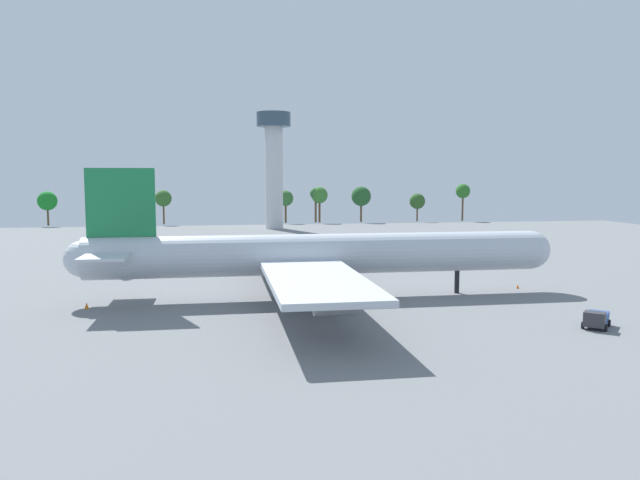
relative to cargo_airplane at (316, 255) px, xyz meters
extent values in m
plane|color=slate|center=(0.59, 0.00, -6.06)|extent=(275.23, 275.23, 0.00)
cylinder|color=silver|center=(0.59, 0.00, 0.11)|extent=(63.60, 5.69, 5.69)
sphere|color=silver|center=(32.39, 0.00, 0.11)|extent=(5.58, 5.58, 5.58)
sphere|color=silver|center=(-31.21, 0.00, 0.11)|extent=(4.84, 4.84, 4.84)
cube|color=#1E7F47|center=(-26.12, 0.00, 7.51)|extent=(8.90, 0.50, 9.11)
cube|color=silver|center=(-27.39, -4.57, 0.96)|extent=(5.72, 8.54, 0.36)
cube|color=silver|center=(-27.39, 4.57, 0.96)|extent=(5.72, 8.54, 0.36)
cube|color=silver|center=(-2.59, -16.37, -0.75)|extent=(10.81, 29.32, 0.70)
cube|color=silver|center=(-2.59, 16.37, -0.75)|extent=(10.81, 29.32, 0.70)
cylinder|color=gray|center=(-1.59, -11.97, -2.29)|extent=(4.55, 2.39, 2.39)
cylinder|color=gray|center=(-1.59, -22.82, -2.29)|extent=(4.55, 2.39, 2.39)
cylinder|color=gray|center=(-1.59, 11.97, -2.29)|extent=(4.55, 2.39, 2.39)
cylinder|color=gray|center=(-1.59, 22.82, -2.29)|extent=(4.55, 2.39, 2.39)
cylinder|color=black|center=(20.94, 0.00, -4.40)|extent=(0.70, 0.70, 3.32)
cylinder|color=black|center=(-2.59, -3.13, -4.40)|extent=(0.70, 0.70, 3.32)
cylinder|color=black|center=(-2.59, 3.13, -4.40)|extent=(0.70, 0.70, 3.32)
cube|color=#333338|center=(27.61, -23.35, -4.86)|extent=(2.70, 2.65, 1.63)
cube|color=#2D5193|center=(29.04, -21.73, -5.07)|extent=(3.44, 3.49, 1.20)
cylinder|color=black|center=(26.74, -22.55, -5.67)|extent=(0.72, 0.76, 0.77)
cylinder|color=black|center=(28.51, -24.12, -5.67)|extent=(0.72, 0.76, 0.77)
cylinder|color=black|center=(28.51, -20.54, -5.67)|extent=(0.72, 0.76, 0.77)
cylinder|color=black|center=(30.29, -22.11, -5.67)|extent=(0.72, 0.76, 0.77)
cube|color=white|center=(-29.55, 21.96, -4.69)|extent=(2.16, 2.36, 1.81)
cube|color=white|center=(-27.90, 23.05, -5.03)|extent=(3.33, 3.14, 1.12)
cylinder|color=black|center=(-30.05, 22.94, -5.59)|extent=(0.93, 0.74, 0.93)
cylinder|color=black|center=(-28.86, 21.12, -5.59)|extent=(0.93, 0.74, 0.93)
cylinder|color=black|center=(-28.01, 24.28, -5.59)|extent=(0.93, 0.74, 0.93)
cylinder|color=black|center=(-26.81, 22.46, -5.59)|extent=(0.93, 0.74, 0.93)
cone|color=orange|center=(31.56, 1.98, -5.74)|extent=(0.45, 0.45, 0.64)
cone|color=orange|center=(-30.37, -2.56, -5.66)|extent=(0.56, 0.56, 0.80)
cylinder|color=silver|center=(4.82, 119.78, 10.84)|extent=(5.90, 5.90, 33.79)
cylinder|color=#334756|center=(4.82, 119.78, 30.05)|extent=(11.21, 11.21, 4.64)
cylinder|color=#51381E|center=(-73.58, 145.87, -2.68)|extent=(0.68, 0.68, 6.76)
sphere|color=#1A7D26|center=(-73.58, 145.87, 2.74)|extent=(6.79, 6.79, 6.79)
cylinder|color=#51381E|center=(-58.54, 145.87, -1.81)|extent=(0.52, 0.52, 8.50)
sphere|color=#1F5227|center=(-58.54, 145.87, 3.64)|extent=(4.01, 4.01, 4.01)
cylinder|color=#51381E|center=(-33.46, 145.87, -2.22)|extent=(0.64, 0.64, 7.68)
sphere|color=#306126|center=(-33.46, 145.87, 3.42)|extent=(6.01, 6.01, 6.01)
cylinder|color=#51381E|center=(11.46, 145.87, -2.30)|extent=(0.78, 0.78, 7.52)
sphere|color=#30642D|center=(11.46, 145.87, 3.23)|extent=(5.89, 5.89, 5.89)
cylinder|color=#51381E|center=(22.96, 145.87, -1.19)|extent=(0.78, 0.78, 9.73)
sphere|color=#2F6230|center=(22.96, 145.87, 4.98)|extent=(4.36, 4.36, 4.36)
cylinder|color=#51381E|center=(24.45, 145.87, -1.80)|extent=(0.79, 0.79, 8.52)
sphere|color=#36742D|center=(24.45, 145.87, 4.35)|extent=(6.28, 6.28, 6.28)
cylinder|color=#51381E|center=(40.73, 145.87, -2.25)|extent=(0.76, 0.76, 7.62)
sphere|color=#235428|center=(40.73, 145.87, 3.83)|extent=(7.55, 7.55, 7.55)
cylinder|color=#51381E|center=(63.30, 145.87, -3.05)|extent=(0.61, 0.61, 6.02)
sphere|color=#2C5523|center=(63.30, 145.87, 1.79)|extent=(6.10, 6.10, 6.10)
cylinder|color=#51381E|center=(82.03, 145.87, -1.03)|extent=(0.72, 0.72, 10.05)
sphere|color=#2A6B25|center=(82.03, 145.87, 5.69)|extent=(5.67, 5.67, 5.67)
camera|label=1|loc=(-13.24, -83.88, 10.69)|focal=34.28mm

